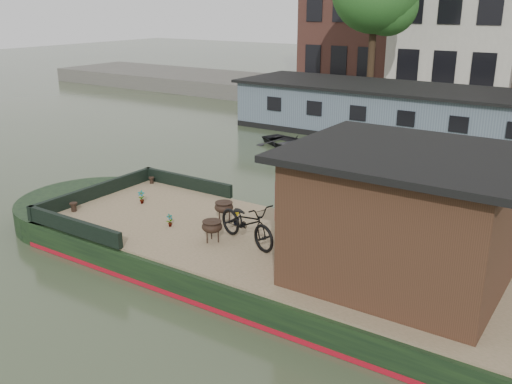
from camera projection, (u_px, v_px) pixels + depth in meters
The scene contains 17 objects.
ground at pixel (294, 279), 11.85m from camera, with size 120.00×120.00×0.00m, color #2A3622.
houseboat_hull at pixel (241, 252), 12.47m from camera, with size 14.01×4.02×0.60m.
houseboat_deck at pixel (294, 252), 11.65m from camera, with size 11.80×3.80×0.05m, color #8F7558.
bow_bulwark at pixel (119, 197), 14.26m from camera, with size 3.00×4.00×0.35m.
cabin at pixel (402, 216), 10.10m from camera, with size 4.00×3.50×2.42m.
bicycle at pixel (247, 222), 11.87m from camera, with size 0.61×1.75×0.92m, color black.
potted_plant_a at pixel (141, 197), 14.31m from camera, with size 0.18×0.12×0.34m, color #9F592D.
potted_plant_b at pixel (236, 218), 12.94m from camera, with size 0.18×0.15×0.34m, color brown.
potted_plant_d at pixel (339, 217), 12.76m from camera, with size 0.29×0.29×0.51m, color brown.
potted_plant_e at pixel (170, 220), 12.84m from camera, with size 0.16×0.11×0.30m, color #A46130.
brazier_front at pixel (212, 231), 12.01m from camera, with size 0.43×0.43×0.47m, color black, non-canonical shape.
brazier_rear at pixel (224, 212), 13.14m from camera, with size 0.43×0.43×0.46m, color black, non-canonical shape.
bollard_port at pixel (151, 180), 15.91m from camera, with size 0.16×0.16×0.18m, color black.
bollard_stbd at pixel (74, 207), 13.79m from camera, with size 0.19×0.19×0.22m, color black.
dinghy at pixel (290, 140), 22.54m from camera, with size 2.03×2.84×0.59m, color black.
far_houseboat at pixel (472, 121), 22.58m from camera, with size 20.40×4.40×2.11m.
quay at pixel (505, 110), 27.86m from camera, with size 60.00×6.00×0.90m, color #47443F.
Camera 1 is at (5.28, -9.30, 5.48)m, focal length 40.00 mm.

